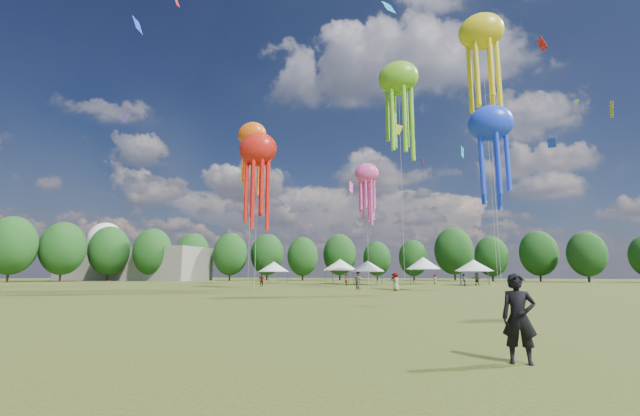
% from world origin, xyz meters
% --- Properties ---
extents(ground, '(300.00, 300.00, 0.00)m').
position_xyz_m(ground, '(0.00, 0.00, 0.00)').
color(ground, '#384416').
rests_on(ground, ground).
extents(observer_main, '(0.59, 0.39, 1.62)m').
position_xyz_m(observer_main, '(9.30, -2.22, 0.81)').
color(observer_main, black).
rests_on(observer_main, ground).
extents(spectator_near, '(1.14, 1.13, 1.86)m').
position_xyz_m(spectator_near, '(-2.67, 32.15, 0.93)').
color(spectator_near, gray).
rests_on(spectator_near, ground).
extents(spectators_far, '(27.75, 28.72, 1.81)m').
position_xyz_m(spectators_far, '(1.74, 47.40, 0.84)').
color(spectators_far, gray).
rests_on(spectators_far, ground).
extents(festival_tents, '(37.35, 11.56, 4.34)m').
position_xyz_m(festival_tents, '(-5.57, 55.08, 3.01)').
color(festival_tents, '#47474C').
rests_on(festival_tents, ground).
extents(show_kites, '(37.71, 18.57, 32.18)m').
position_xyz_m(show_kites, '(-1.83, 35.81, 20.44)').
color(show_kites, red).
rests_on(show_kites, ground).
extents(small_kites, '(71.91, 57.20, 44.29)m').
position_xyz_m(small_kites, '(1.85, 40.50, 30.35)').
color(small_kites, red).
rests_on(small_kites, ground).
extents(treeline, '(201.57, 95.24, 13.43)m').
position_xyz_m(treeline, '(-3.87, 62.51, 6.54)').
color(treeline, '#38281C').
rests_on(treeline, ground).
extents(hangar, '(40.00, 12.00, 8.00)m').
position_xyz_m(hangar, '(-72.00, 72.00, 4.00)').
color(hangar, gray).
rests_on(hangar, ground).
extents(radome, '(9.00, 9.00, 16.00)m').
position_xyz_m(radome, '(-88.00, 78.00, 9.99)').
color(radome, white).
rests_on(radome, ground).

